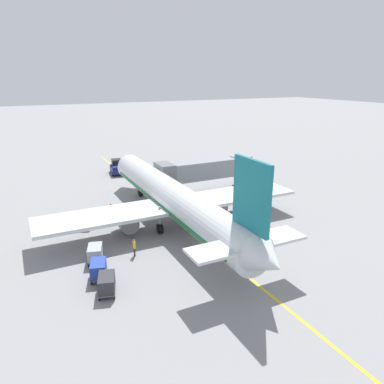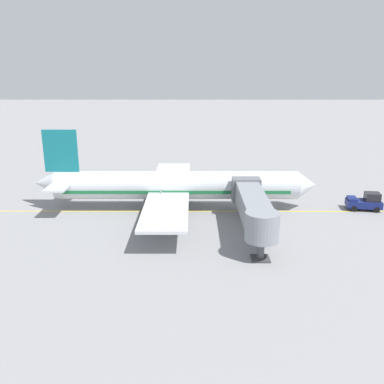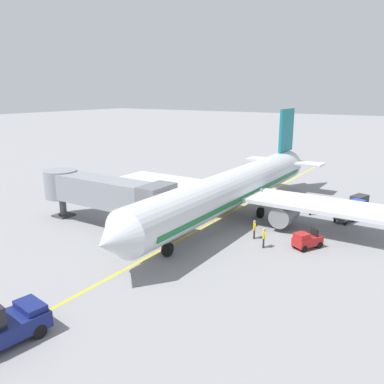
% 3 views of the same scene
% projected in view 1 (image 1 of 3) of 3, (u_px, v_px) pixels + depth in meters
% --- Properties ---
extents(ground_plane, '(400.00, 400.00, 0.00)m').
position_uv_depth(ground_plane, '(179.00, 220.00, 42.98)').
color(ground_plane, gray).
extents(gate_lead_in_line, '(0.24, 80.00, 0.01)m').
position_uv_depth(gate_lead_in_line, '(179.00, 220.00, 42.98)').
color(gate_lead_in_line, gold).
rests_on(gate_lead_in_line, ground).
extents(parked_airliner, '(30.02, 37.21, 10.63)m').
position_uv_depth(parked_airliner, '(173.00, 198.00, 40.79)').
color(parked_airliner, silver).
rests_on(parked_airliner, ground).
extents(jet_bridge, '(15.23, 3.50, 4.98)m').
position_uv_depth(jet_bridge, '(207.00, 169.00, 52.42)').
color(jet_bridge, gray).
rests_on(jet_bridge, ground).
extents(pushback_tractor, '(2.80, 4.67, 2.40)m').
position_uv_depth(pushback_tractor, '(117.00, 167.00, 63.17)').
color(pushback_tractor, navy).
rests_on(pushback_tractor, ground).
extents(baggage_tug_lead, '(2.23, 2.77, 1.62)m').
position_uv_depth(baggage_tug_lead, '(88.00, 220.00, 41.03)').
color(baggage_tug_lead, '#B21E1E').
rests_on(baggage_tug_lead, ground).
extents(baggage_cart_front, '(1.87, 2.98, 1.58)m').
position_uv_depth(baggage_cart_front, '(95.00, 253.00, 32.96)').
color(baggage_cart_front, '#4C4C51').
rests_on(baggage_cart_front, ground).
extents(baggage_cart_second_in_train, '(1.87, 2.98, 1.58)m').
position_uv_depth(baggage_cart_second_in_train, '(98.00, 269.00, 30.21)').
color(baggage_cart_second_in_train, '#4C4C51').
rests_on(baggage_cart_second_in_train, ground).
extents(baggage_cart_third_in_train, '(1.87, 2.98, 1.58)m').
position_uv_depth(baggage_cart_third_in_train, '(107.00, 283.00, 28.12)').
color(baggage_cart_third_in_train, '#4C4C51').
rests_on(baggage_cart_third_in_train, ground).
extents(ground_crew_wing_walker, '(0.37, 0.70, 1.69)m').
position_uv_depth(ground_crew_wing_walker, '(127.00, 211.00, 43.20)').
color(ground_crew_wing_walker, '#232328').
rests_on(ground_crew_wing_walker, ground).
extents(ground_crew_loader, '(0.37, 0.70, 1.69)m').
position_uv_depth(ground_crew_loader, '(111.00, 209.00, 43.83)').
color(ground_crew_loader, '#232328').
rests_on(ground_crew_loader, ground).
extents(ground_crew_marshaller, '(0.33, 0.72, 1.69)m').
position_uv_depth(ground_crew_marshaller, '(134.00, 247.00, 34.10)').
color(ground_crew_marshaller, '#232328').
rests_on(ground_crew_marshaller, ground).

